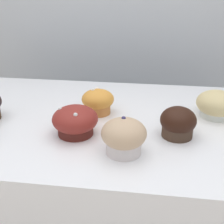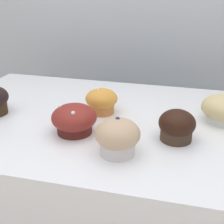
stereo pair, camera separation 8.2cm
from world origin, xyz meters
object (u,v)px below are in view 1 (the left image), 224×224
object	(u,v)px
muffin_front_center	(217,105)
muffin_back_left	(178,123)
muffin_front_right	(75,121)
muffin_back_center	(124,136)
muffin_front_left	(98,101)

from	to	relation	value
muffin_front_center	muffin_back_left	bearing A→B (deg)	-130.46
muffin_front_right	muffin_back_center	size ratio (longest dim) A/B	1.13
muffin_back_left	muffin_front_center	bearing A→B (deg)	49.54
muffin_front_left	muffin_front_right	bearing A→B (deg)	-103.49
muffin_front_left	muffin_front_right	xyz separation A→B (m)	(-0.03, -0.14, -0.00)
muffin_back_left	muffin_front_left	world-z (taller)	muffin_back_left
muffin_back_center	muffin_front_left	bearing A→B (deg)	114.81
muffin_front_center	muffin_front_right	bearing A→B (deg)	-156.65
muffin_front_center	muffin_front_left	world-z (taller)	same
muffin_back_center	muffin_back_left	bearing A→B (deg)	38.09
muffin_back_left	muffin_back_center	bearing A→B (deg)	-141.91
muffin_front_left	muffin_front_right	distance (m)	0.14
muffin_front_center	muffin_back_center	world-z (taller)	muffin_back_center
muffin_back_left	muffin_back_center	xyz separation A→B (m)	(-0.13, -0.10, 0.01)
muffin_front_center	muffin_back_center	bearing A→B (deg)	-135.84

